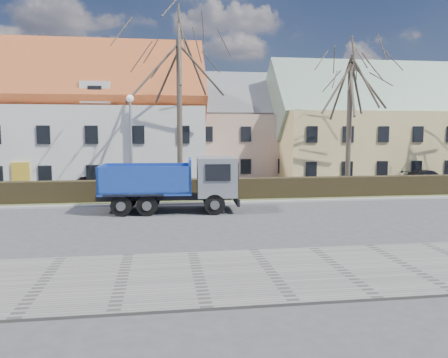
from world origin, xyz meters
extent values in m
plane|color=#3B3B3D|center=(0.00, 0.00, 0.00)|extent=(120.00, 120.00, 0.00)
cube|color=slate|center=(0.00, -8.50, 0.04)|extent=(80.00, 5.00, 0.08)
cube|color=#A6A39F|center=(0.00, 4.60, 0.06)|extent=(80.00, 0.30, 0.12)
cube|color=#45512D|center=(0.00, 6.20, 0.05)|extent=(80.00, 3.00, 0.10)
cube|color=black|center=(0.00, 6.00, 0.65)|extent=(60.00, 0.90, 1.30)
imported|color=black|center=(-8.10, 11.39, 0.61)|extent=(3.63, 1.51, 1.23)
imported|color=black|center=(17.74, 10.88, 0.64)|extent=(4.78, 3.44, 1.29)
camera|label=1|loc=(-3.27, -21.12, 4.35)|focal=35.00mm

